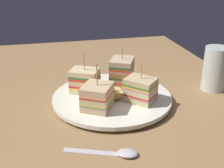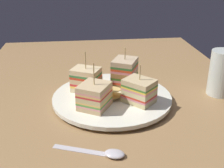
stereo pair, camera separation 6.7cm
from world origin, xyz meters
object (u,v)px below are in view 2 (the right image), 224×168
sandwich_wedge_2 (139,91)px  chip_pile (108,93)px  sandwich_wedge_0 (86,80)px  sandwich_wedge_1 (95,96)px  sandwich_wedge_3 (125,73)px  drinking_glass (221,76)px  plate (112,98)px  spoon (106,153)px

sandwich_wedge_2 → chip_pile: (2.78, 6.63, -1.55)cm
sandwich_wedge_0 → sandwich_wedge_1: sandwich_wedge_1 is taller
sandwich_wedge_3 → drinking_glass: size_ratio=0.88×
chip_pile → plate: bearing=-41.7°
sandwich_wedge_0 → sandwich_wedge_1: (-8.78, -1.44, -0.17)cm
plate → sandwich_wedge_0: 7.70cm
sandwich_wedge_2 → plate: bearing=10.4°
plate → chip_pile: (-1.13, 1.00, 1.82)cm
plate → spoon: 20.28cm
spoon → drinking_glass: 37.73cm
plate → drinking_glass: size_ratio=2.49×
sandwich_wedge_0 → sandwich_wedge_3: same height
sandwich_wedge_0 → sandwich_wedge_1: 8.90cm
sandwich_wedge_2 → chip_pile: size_ratio=1.16×
sandwich_wedge_0 → spoon: sandwich_wedge_0 is taller
sandwich_wedge_0 → sandwich_wedge_3: size_ratio=1.00×
sandwich_wedge_3 → drinking_glass: 23.95cm
sandwich_wedge_2 → sandwich_wedge_3: bearing=-34.5°
chip_pile → spoon: bearing=172.6°
sandwich_wedge_0 → spoon: bearing=-57.6°
sandwich_wedge_3 → chip_pile: (-6.78, 4.89, -2.32)cm
sandwich_wedge_1 → sandwich_wedge_3: sandwich_wedge_1 is taller
sandwich_wedge_2 → sandwich_wedge_3: sandwich_wedge_3 is taller
plate → spoon: (-19.98, 3.47, -0.59)cm
sandwich_wedge_3 → spoon: bearing=9.8°
sandwich_wedge_3 → spoon: 27.08cm
plate → sandwich_wedge_0: sandwich_wedge_0 is taller
sandwich_wedge_3 → spoon: (-25.63, 7.35, -4.72)cm
plate → drinking_glass: 27.72cm
sandwich_wedge_1 → drinking_glass: 32.50cm
chip_pile → sandwich_wedge_1: bearing=140.2°
plate → sandwich_wedge_2: (-3.91, -5.63, 3.37)cm
plate → drinking_glass: (1.23, -27.42, 3.83)cm
sandwich_wedge_1 → sandwich_wedge_3: (10.89, -8.31, 0.78)cm
plate → chip_pile: 2.36cm
sandwich_wedge_0 → plate: bearing=-4.6°
sandwich_wedge_1 → chip_pile: size_ratio=1.33×
sandwich_wedge_3 → chip_pile: sandwich_wedge_3 is taller
sandwich_wedge_0 → drinking_glass: 33.37cm
sandwich_wedge_1 → drinking_glass: size_ratio=0.90×
sandwich_wedge_1 → drinking_glass: (6.47, -31.85, 0.48)cm
sandwich_wedge_1 → sandwich_wedge_2: sandwich_wedge_1 is taller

